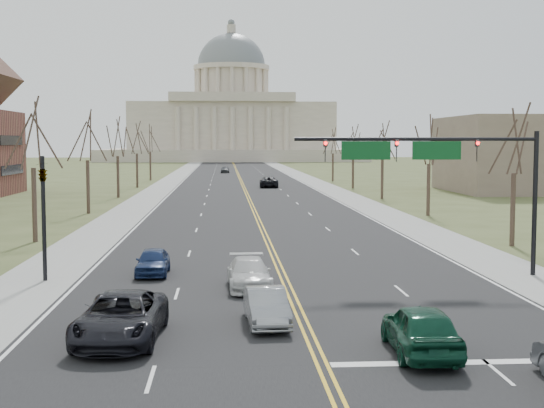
{
  "coord_description": "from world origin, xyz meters",
  "views": [
    {
      "loc": [
        -2.91,
        -23.01,
        6.68
      ],
      "look_at": [
        -0.08,
        21.43,
        3.0
      ],
      "focal_mm": 50.0,
      "sensor_mm": 36.0,
      "label": 1
    }
  ],
  "objects": [
    {
      "name": "car_sb_outer_lead",
      "position": [
        -6.39,
        2.18,
        0.81
      ],
      "size": [
        2.92,
        5.85,
        1.59
      ],
      "primitive_type": "imported",
      "rotation": [
        0.0,
        0.0,
        -0.05
      ],
      "color": "black",
      "rests_on": "road"
    },
    {
      "name": "tree_r_1",
      "position": [
        15.5,
        44.0,
        6.55
      ],
      "size": [
        3.74,
        3.74,
        8.5
      ],
      "color": "#392C21",
      "rests_on": "ground"
    },
    {
      "name": "car_sb_outer_second",
      "position": [
        -6.49,
        14.85,
        0.68
      ],
      "size": [
        1.58,
        3.91,
        1.33
      ],
      "primitive_type": "imported",
      "rotation": [
        0.0,
        0.0,
        -0.0
      ],
      "color": "navy",
      "rests_on": "road"
    },
    {
      "name": "sidewalk_left",
      "position": [
        -12.0,
        110.0,
        0.01
      ],
      "size": [
        4.0,
        380.0,
        0.03
      ],
      "primitive_type": "cube",
      "color": "gray",
      "rests_on": "ground"
    },
    {
      "name": "tree_l_0",
      "position": [
        -15.5,
        28.0,
        6.94
      ],
      "size": [
        3.96,
        3.96,
        9.0
      ],
      "color": "#392C21",
      "rests_on": "ground"
    },
    {
      "name": "tree_r_0",
      "position": [
        15.5,
        24.0,
        6.55
      ],
      "size": [
        3.74,
        3.74,
        8.5
      ],
      "color": "#392C21",
      "rests_on": "ground"
    },
    {
      "name": "bldg_right_mass",
      "position": [
        40.0,
        76.0,
        5.0
      ],
      "size": [
        25.0,
        20.0,
        10.0
      ],
      "primitive_type": "cube",
      "color": "#756153",
      "rests_on": "ground"
    },
    {
      "name": "edge_line_left",
      "position": [
        -9.8,
        110.0,
        0.01
      ],
      "size": [
        0.15,
        380.0,
        0.01
      ],
      "primitive_type": "cube",
      "color": "silver",
      "rests_on": "road"
    },
    {
      "name": "car_sb_inner_second",
      "position": [
        -1.78,
        11.0,
        0.7
      ],
      "size": [
        2.05,
        4.77,
        1.37
      ],
      "primitive_type": "imported",
      "rotation": [
        0.0,
        0.0,
        0.03
      ],
      "color": "silver",
      "rests_on": "road"
    },
    {
      "name": "center_line",
      "position": [
        0.0,
        110.0,
        0.01
      ],
      "size": [
        0.42,
        380.0,
        0.01
      ],
      "primitive_type": "cube",
      "color": "gold",
      "rests_on": "road"
    },
    {
      "name": "tree_r_3",
      "position": [
        15.5,
        84.0,
        6.55
      ],
      "size": [
        3.74,
        3.74,
        8.5
      ],
      "color": "#392C21",
      "rests_on": "ground"
    },
    {
      "name": "tree_r_2",
      "position": [
        15.5,
        64.0,
        6.55
      ],
      "size": [
        3.74,
        3.74,
        8.5
      ],
      "color": "#392C21",
      "rests_on": "ground"
    },
    {
      "name": "stop_bar",
      "position": [
        5.0,
        -1.0,
        0.01
      ],
      "size": [
        9.5,
        0.5,
        0.01
      ],
      "primitive_type": "cube",
      "color": "silver",
      "rests_on": "road"
    },
    {
      "name": "car_far_sb",
      "position": [
        -2.63,
        138.36,
        0.75
      ],
      "size": [
        1.96,
        4.41,
        1.47
      ],
      "primitive_type": "imported",
      "rotation": [
        0.0,
        0.0,
        -0.05
      ],
      "color": "#474B4E",
      "rests_on": "road"
    },
    {
      "name": "cross_road",
      "position": [
        0.0,
        6.0,
        0.01
      ],
      "size": [
        120.0,
        14.0,
        0.01
      ],
      "primitive_type": "cube",
      "color": "black",
      "rests_on": "ground"
    },
    {
      "name": "tree_l_2",
      "position": [
        -15.5,
        68.0,
        6.94
      ],
      "size": [
        3.96,
        3.96,
        9.0
      ],
      "color": "#392C21",
      "rests_on": "ground"
    },
    {
      "name": "sidewalk_right",
      "position": [
        12.0,
        110.0,
        0.01
      ],
      "size": [
        4.0,
        380.0,
        0.03
      ],
      "primitive_type": "cube",
      "color": "gray",
      "rests_on": "ground"
    },
    {
      "name": "car_far_nb",
      "position": [
        3.66,
        87.29,
        0.81
      ],
      "size": [
        2.82,
        5.79,
        1.59
      ],
      "primitive_type": "imported",
      "rotation": [
        0.0,
        0.0,
        3.11
      ],
      "color": "black",
      "rests_on": "road"
    },
    {
      "name": "car_nb_inner_lead",
      "position": [
        3.24,
        -0.05,
        0.82
      ],
      "size": [
        2.07,
        4.81,
        1.62
      ],
      "primitive_type": "imported",
      "rotation": [
        0.0,
        0.0,
        3.11
      ],
      "color": "#0D3B28",
      "rests_on": "road"
    },
    {
      "name": "tree_l_1",
      "position": [
        -15.5,
        48.0,
        6.94
      ],
      "size": [
        3.96,
        3.96,
        9.0
      ],
      "color": "#392C21",
      "rests_on": "ground"
    },
    {
      "name": "ground",
      "position": [
        0.0,
        0.0,
        0.0
      ],
      "size": [
        600.0,
        600.0,
        0.0
      ],
      "primitive_type": "plane",
      "color": "#424C26",
      "rests_on": "ground"
    },
    {
      "name": "car_sb_inner_lead",
      "position": [
        -1.38,
        4.13,
        0.68
      ],
      "size": [
        1.62,
        4.1,
        1.33
      ],
      "primitive_type": "imported",
      "rotation": [
        0.0,
        0.0,
        0.05
      ],
      "color": "gray",
      "rests_on": "road"
    },
    {
      "name": "tree_r_4",
      "position": [
        15.5,
        104.0,
        6.55
      ],
      "size": [
        3.74,
        3.74,
        8.5
      ],
      "color": "#392C21",
      "rests_on": "ground"
    },
    {
      "name": "tree_l_3",
      "position": [
        -15.5,
        88.0,
        6.94
      ],
      "size": [
        3.96,
        3.96,
        9.0
      ],
      "color": "#392C21",
      "rests_on": "ground"
    },
    {
      "name": "signal_mast",
      "position": [
        7.45,
        13.5,
        5.76
      ],
      "size": [
        12.12,
        0.44,
        7.2
      ],
      "color": "black",
      "rests_on": "ground"
    },
    {
      "name": "capitol",
      "position": [
        0.0,
        249.91,
        14.2
      ],
      "size": [
        90.0,
        60.0,
        50.0
      ],
      "color": "beige",
      "rests_on": "ground"
    },
    {
      "name": "signal_left",
      "position": [
        -11.5,
        13.5,
        3.71
      ],
      "size": [
        0.32,
        0.36,
        6.0
      ],
      "color": "black",
      "rests_on": "ground"
    },
    {
      "name": "edge_line_right",
      "position": [
        9.8,
        110.0,
        0.01
      ],
      "size": [
        0.15,
        380.0,
        0.01
      ],
      "primitive_type": "cube",
      "color": "silver",
      "rests_on": "road"
    },
    {
      "name": "road",
      "position": [
        0.0,
        110.0,
        0.01
      ],
      "size": [
        20.0,
        380.0,
        0.01
      ],
      "primitive_type": "cube",
      "color": "black",
      "rests_on": "ground"
    },
    {
      "name": "tree_l_4",
      "position": [
        -15.5,
        108.0,
        6.94
      ],
      "size": [
        3.96,
        3.96,
        9.0
      ],
      "color": "#392C21",
      "rests_on": "ground"
    }
  ]
}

